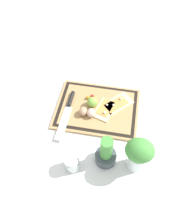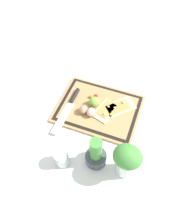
% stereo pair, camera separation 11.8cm
% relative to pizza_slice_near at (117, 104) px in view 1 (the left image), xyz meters
% --- Properties ---
extents(ground_plane, '(6.00, 6.00, 0.00)m').
position_rel_pizza_slice_near_xyz_m(ground_plane, '(0.11, 0.04, -0.02)').
color(ground_plane, white).
extents(cutting_board, '(0.46, 0.35, 0.02)m').
position_rel_pizza_slice_near_xyz_m(cutting_board, '(0.11, 0.04, -0.01)').
color(cutting_board, tan).
rests_on(cutting_board, ground_plane).
extents(pizza_slice_near, '(0.18, 0.18, 0.02)m').
position_rel_pizza_slice_near_xyz_m(pizza_slice_near, '(0.00, 0.00, 0.00)').
color(pizza_slice_near, beige).
rests_on(pizza_slice_near, cutting_board).
extents(pizza_slice_far, '(0.13, 0.16, 0.02)m').
position_rel_pizza_slice_near_xyz_m(pizza_slice_far, '(0.06, 0.05, 0.00)').
color(pizza_slice_far, beige).
rests_on(pizza_slice_far, cutting_board).
extents(knife, '(0.04, 0.31, 0.02)m').
position_rel_pizza_slice_near_xyz_m(knife, '(0.27, 0.07, 0.00)').
color(knife, silver).
rests_on(knife, cutting_board).
extents(egg_brown, '(0.05, 0.05, 0.05)m').
position_rel_pizza_slice_near_xyz_m(egg_brown, '(0.18, 0.10, 0.02)').
color(egg_brown, tan).
rests_on(egg_brown, cutting_board).
extents(egg_pink, '(0.05, 0.05, 0.05)m').
position_rel_pizza_slice_near_xyz_m(egg_pink, '(0.13, 0.10, 0.02)').
color(egg_pink, beige).
rests_on(egg_pink, cutting_board).
extents(lime, '(0.06, 0.06, 0.06)m').
position_rel_pizza_slice_near_xyz_m(lime, '(0.14, 0.03, 0.02)').
color(lime, '#7FB742').
rests_on(lime, cutting_board).
extents(cherry_tomato_red, '(0.02, 0.02, 0.02)m').
position_rel_pizza_slice_near_xyz_m(cherry_tomato_red, '(0.15, -0.02, 0.01)').
color(cherry_tomato_red, red).
rests_on(cherry_tomato_red, cutting_board).
extents(cherry_tomato_yellow, '(0.02, 0.02, 0.02)m').
position_rel_pizza_slice_near_xyz_m(cherry_tomato_yellow, '(0.17, -0.01, 0.00)').
color(cherry_tomato_yellow, orange).
rests_on(cherry_tomato_yellow, cutting_board).
extents(herb_pot, '(0.10, 0.10, 0.20)m').
position_rel_pizza_slice_near_xyz_m(herb_pot, '(0.02, 0.33, 0.05)').
color(herb_pot, '#3D474C').
rests_on(herb_pot, ground_plane).
extents(sauce_jar, '(0.07, 0.07, 0.09)m').
position_rel_pizza_slice_near_xyz_m(sauce_jar, '(0.17, 0.39, 0.02)').
color(sauce_jar, silver).
rests_on(sauce_jar, ground_plane).
extents(herb_glass, '(0.13, 0.11, 0.22)m').
position_rel_pizza_slice_near_xyz_m(herb_glass, '(-0.12, 0.34, 0.11)').
color(herb_glass, silver).
rests_on(herb_glass, ground_plane).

